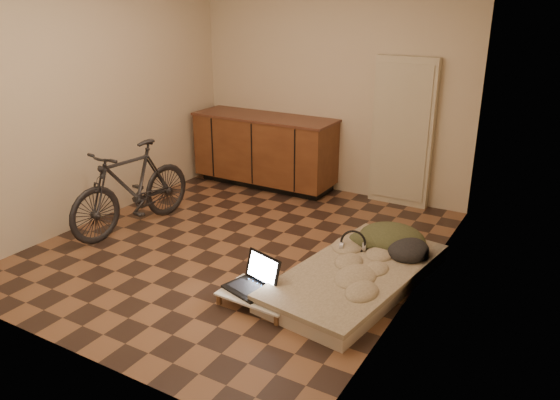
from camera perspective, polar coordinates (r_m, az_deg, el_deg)
The scene contains 10 objects.
room_shell at distance 5.00m, azimuth -4.69°, elevation 8.84°, with size 3.50×4.00×2.60m.
cabinets at distance 6.98m, azimuth -1.59°, elevation 5.22°, with size 1.84×0.62×0.91m.
appliance_panel at distance 6.40m, azimuth 12.68°, elevation 6.86°, with size 0.70×0.10×1.70m, color beige.
bicycle at distance 5.82m, azimuth -15.28°, elevation 1.71°, with size 0.46×1.55×1.00m, color black.
futon at distance 4.71m, azimuth 8.00°, elevation -7.91°, with size 1.11×1.91×0.16m.
clothing_pile at distance 5.08m, azimuth 12.01°, elevation -3.40°, with size 0.65×0.54×0.26m, color #393E24, non-canonical shape.
headphones at distance 4.95m, azimuth 7.64°, elevation -4.34°, with size 0.25×0.23×0.17m, color black, non-canonical shape.
lap_desk at distance 4.39m, azimuth -2.17°, elevation -9.85°, with size 0.63×0.42×0.10m.
laptop at distance 4.43m, azimuth -2.86°, elevation -8.55°, with size 0.45×0.42×0.25m.
mouse at distance 4.26m, azimuth 0.29°, elevation -10.36°, with size 0.06×0.09×0.03m, color white.
Camera 1 is at (2.81, -4.01, 2.30)m, focal length 35.00 mm.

